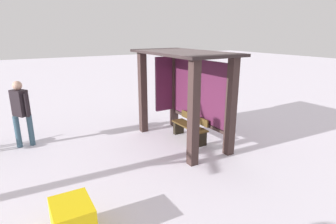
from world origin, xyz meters
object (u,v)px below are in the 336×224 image
Objects in this scene: bus_shelter at (186,82)px; person_walking at (21,109)px; bench_left_inside at (190,128)px; grit_bin at (73,220)px.

person_walking is at bearing -114.01° from bus_shelter.
person_walking is at bearing -114.52° from bench_left_inside.
grit_bin is (2.37, -3.61, -1.36)m from bus_shelter.
bus_shelter is at bearing 123.33° from grit_bin.
bench_left_inside reaches higher than grit_bin.
bus_shelter is 1.74× the size of person_walking.
bus_shelter is 4.53m from grit_bin.
person_walking is (-1.85, -4.06, 0.70)m from bench_left_inside.
grit_bin is at bearing -56.67° from bus_shelter.
grit_bin is at bearing 4.82° from person_walking.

